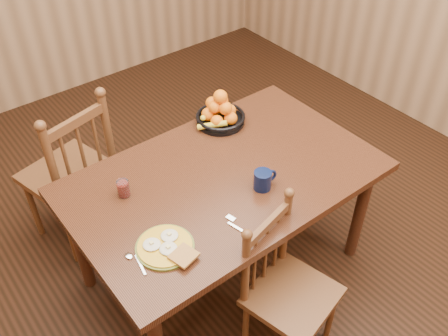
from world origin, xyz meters
TOP-DOWN VIEW (x-y plane):
  - room at (0.00, 0.00)m, footprint 4.52×5.02m
  - dining_table at (0.00, 0.00)m, footprint 1.60×1.00m
  - chair_far at (-0.53, 0.79)m, footprint 0.56×0.55m
  - chair_near at (-0.06, -0.56)m, footprint 0.47×0.46m
  - breakfast_plate at (-0.50, -0.23)m, footprint 0.26×0.30m
  - fork at (-0.17, -0.32)m, footprint 0.05×0.18m
  - spoon at (-0.65, -0.19)m, footprint 0.05×0.16m
  - coffee_mug at (0.10, -0.19)m, footprint 0.13×0.09m
  - juice_glass at (-0.48, 0.19)m, footprint 0.06×0.06m
  - fruit_bowl at (0.27, 0.38)m, footprint 0.29×0.29m

SIDE VIEW (x-z plane):
  - chair_near at x=-0.06m, z-range -0.01..0.87m
  - chair_far at x=-0.53m, z-range -0.01..1.02m
  - dining_table at x=0.00m, z-range 0.29..1.04m
  - fork at x=-0.17m, z-range 0.75..0.76m
  - spoon at x=-0.65m, z-range 0.75..0.76m
  - breakfast_plate at x=-0.50m, z-range 0.74..0.78m
  - juice_glass at x=-0.48m, z-range 0.75..0.84m
  - coffee_mug at x=0.10m, z-range 0.75..0.85m
  - fruit_bowl at x=0.27m, z-range 0.71..0.93m
  - room at x=0.00m, z-range -0.01..2.71m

